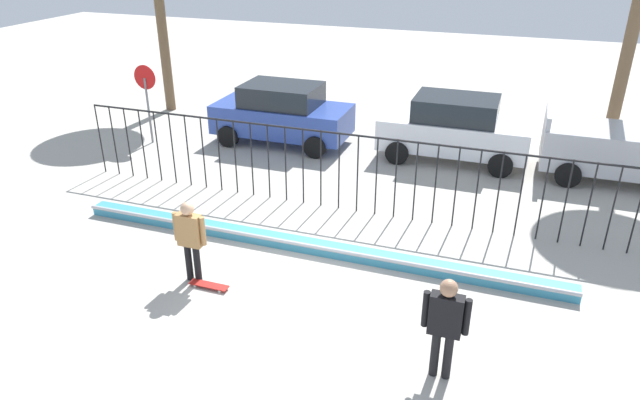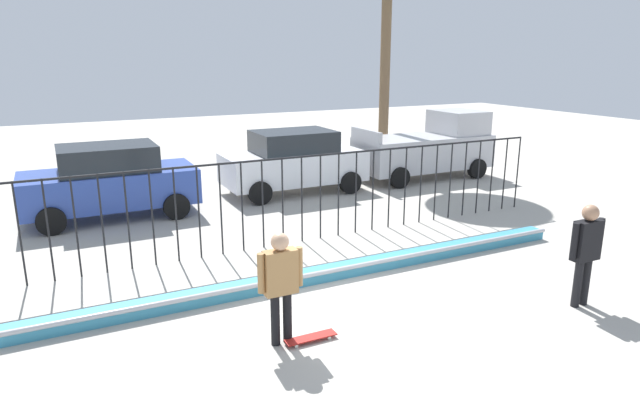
% 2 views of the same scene
% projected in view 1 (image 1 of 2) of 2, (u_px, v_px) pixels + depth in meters
% --- Properties ---
extents(ground_plane, '(60.00, 60.00, 0.00)m').
position_uv_depth(ground_plane, '(287.00, 278.00, 11.60)').
color(ground_plane, '#ADA89E').
extents(bowl_coping_ledge, '(11.00, 0.40, 0.27)m').
position_uv_depth(bowl_coping_ledge, '(307.00, 245.00, 12.54)').
color(bowl_coping_ledge, teal).
rests_on(bowl_coping_ledge, ground).
extents(perimeter_fence, '(14.04, 0.04, 1.98)m').
position_uv_depth(perimeter_fence, '(339.00, 163.00, 13.94)').
color(perimeter_fence, black).
rests_on(perimeter_fence, ground).
extents(skateboarder, '(0.69, 0.26, 1.71)m').
position_uv_depth(skateboarder, '(190.00, 235.00, 11.11)').
color(skateboarder, black).
rests_on(skateboarder, ground).
extents(skateboard, '(0.80, 0.20, 0.07)m').
position_uv_depth(skateboard, '(209.00, 285.00, 11.28)').
color(skateboard, '#A51E19').
rests_on(skateboard, ground).
extents(camera_operator, '(0.72, 0.27, 1.77)m').
position_uv_depth(camera_operator, '(445.00, 320.00, 8.66)').
color(camera_operator, black).
rests_on(camera_operator, ground).
extents(parked_car_blue, '(4.30, 2.12, 1.90)m').
position_uv_depth(parked_car_blue, '(282.00, 113.00, 18.38)').
color(parked_car_blue, '#2D479E').
rests_on(parked_car_blue, ground).
extents(parked_car_white, '(4.30, 2.12, 1.90)m').
position_uv_depth(parked_car_white, '(454.00, 128.00, 17.06)').
color(parked_car_white, silver).
rests_on(parked_car_white, ground).
extents(stop_sign, '(0.76, 0.07, 2.50)m').
position_uv_depth(stop_sign, '(147.00, 93.00, 18.09)').
color(stop_sign, slate).
rests_on(stop_sign, ground).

